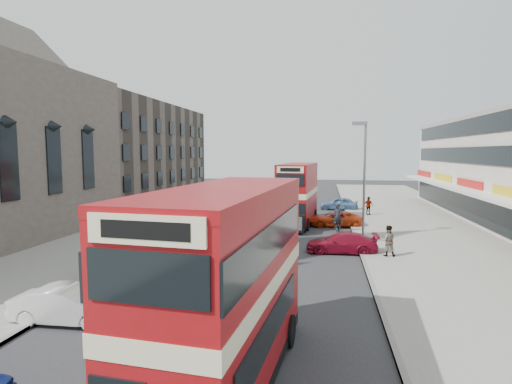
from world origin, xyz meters
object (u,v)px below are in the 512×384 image
Objects in this scene: bus_main at (226,287)px; car_left_front at (69,305)px; coach at (154,241)px; car_right_b at (334,219)px; cyclist at (338,223)px; pedestrian_near at (388,240)px; street_lamp at (363,171)px; car_right_c at (339,204)px; car_right_a at (342,243)px; bus_second at (298,194)px; pedestrian_far at (368,206)px.

bus_main is 7.35m from car_left_front.
coach is 2.14× the size of car_right_b.
cyclist is at bearing 44.65° from coach.
car_right_b is 10.22m from pedestrian_near.
street_lamp is at bearing -79.28° from pedestrian_near.
car_right_c reaches higher than car_right_b.
car_right_a is 1.08× the size of car_right_c.
car_right_b is (-0.25, 8.95, -0.01)m from car_right_a.
car_left_front is (-6.46, 2.88, -1.99)m from bus_main.
coach is 4.25× the size of cyclist.
pedestrian_near is at bearing 9.28° from car_right_b.
bus_second reaches higher than car_right_b.
pedestrian_near is at bearing 124.09° from bus_second.
bus_main is 5.42× the size of pedestrian_far.
street_lamp reaches higher than car_right_a.
street_lamp is at bearing 34.55° from coach.
car_right_c is (0.70, 9.80, 0.07)m from car_right_b.
bus_main is 5.19× the size of pedestrian_near.
car_left_front is at bearing -141.27° from pedestrian_far.
pedestrian_far is (2.59, -4.00, 0.34)m from car_right_c.
street_lamp is at bearing 157.96° from car_right_a.
car_right_b is at bearing -92.71° from bus_main.
bus_second is at bearing -85.47° from bus_main.
car_right_a is (9.97, 11.95, -0.04)m from car_left_front.
street_lamp is 4.73× the size of pedestrian_far.
car_right_a is at bearing -41.75° from car_left_front.
car_right_a is 18.76m from car_right_c.
bus_second is 22.59m from car_left_front.
coach reaches higher than pedestrian_near.
bus_second is 8.34m from pedestrian_far.
car_left_front is (-11.51, -16.00, -4.13)m from street_lamp.
coach is 5.22× the size of pedestrian_near.
bus_main is 21.30m from cyclist.
street_lamp reaches higher than cyclist.
street_lamp reaches higher than pedestrian_far.
car_left_front is 0.91× the size of car_right_b.
pedestrian_far is 0.78× the size of cyclist.
coach reaches higher than cyclist.
street_lamp is 15.31m from car_right_c.
bus_main reaches higher than cyclist.
street_lamp is 6.26m from pedestrian_near.
car_left_front is 2.23× the size of pedestrian_near.
coach is 11.00m from car_right_a.
pedestrian_far is (3.04, 14.75, 0.39)m from car_right_a.
coach is at bearing -16.78° from car_right_c.
coach reaches higher than car_right_a.
car_left_front is at bearing -122.25° from cyclist.
car_right_b is at bearing 90.66° from cyclist.
car_left_front is at bearing -125.73° from street_lamp.
pedestrian_near is (2.10, -19.62, 0.37)m from car_right_c.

